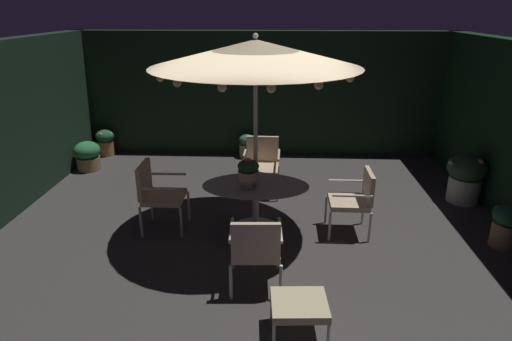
# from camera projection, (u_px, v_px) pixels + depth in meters

# --- Properties ---
(ground_plane) EXTENTS (7.90, 7.51, 0.02)m
(ground_plane) POSITION_uv_depth(u_px,v_px,m) (254.00, 231.00, 6.25)
(ground_plane) COLOR #3D3A38
(hedge_backdrop_rear) EXTENTS (7.90, 0.30, 2.56)m
(hedge_backdrop_rear) POSITION_uv_depth(u_px,v_px,m) (263.00, 94.00, 9.16)
(hedge_backdrop_rear) COLOR black
(hedge_backdrop_rear) RESTS_ON ground_plane
(patio_dining_table) EXTENTS (1.48, 0.98, 0.70)m
(patio_dining_table) POSITION_uv_depth(u_px,v_px,m) (256.00, 197.00, 6.09)
(patio_dining_table) COLOR beige
(patio_dining_table) RESTS_ON ground_plane
(patio_umbrella) EXTENTS (2.68, 2.68, 2.71)m
(patio_umbrella) POSITION_uv_depth(u_px,v_px,m) (256.00, 54.00, 5.40)
(patio_umbrella) COLOR silver
(patio_umbrella) RESTS_ON ground_plane
(centerpiece_planter) EXTENTS (0.29, 0.29, 0.43)m
(centerpiece_planter) POSITION_uv_depth(u_px,v_px,m) (248.00, 171.00, 5.83)
(centerpiece_planter) COLOR tan
(centerpiece_planter) RESTS_ON patio_dining_table
(patio_chair_north) EXTENTS (0.60, 0.59, 0.98)m
(patio_chair_north) POSITION_uv_depth(u_px,v_px,m) (157.00, 191.00, 6.12)
(patio_chair_north) COLOR silver
(patio_chair_north) RESTS_ON ground_plane
(patio_chair_northeast) EXTENTS (0.61, 0.65, 0.92)m
(patio_chair_northeast) POSITION_uv_depth(u_px,v_px,m) (256.00, 246.00, 4.78)
(patio_chair_northeast) COLOR silver
(patio_chair_northeast) RESTS_ON ground_plane
(patio_chair_east) EXTENTS (0.58, 0.57, 0.93)m
(patio_chair_east) POSITION_uv_depth(u_px,v_px,m) (356.00, 197.00, 6.01)
(patio_chair_east) COLOR silver
(patio_chair_east) RESTS_ON ground_plane
(patio_chair_southeast) EXTENTS (0.63, 0.63, 0.94)m
(patio_chair_southeast) POSITION_uv_depth(u_px,v_px,m) (262.00, 162.00, 7.38)
(patio_chair_southeast) COLOR silver
(patio_chair_southeast) RESTS_ON ground_plane
(ottoman_footrest) EXTENTS (0.56, 0.51, 0.39)m
(ottoman_footrest) POSITION_uv_depth(u_px,v_px,m) (299.00, 306.00, 4.15)
(ottoman_footrest) COLOR silver
(ottoman_footrest) RESTS_ON ground_plane
(potted_plant_back_right) EXTENTS (0.49, 0.49, 0.57)m
(potted_plant_back_right) POSITION_uv_depth(u_px,v_px,m) (88.00, 155.00, 8.47)
(potted_plant_back_right) COLOR olive
(potted_plant_back_right) RESTS_ON ground_plane
(potted_plant_right_far) EXTENTS (0.35, 0.34, 0.49)m
(potted_plant_right_far) POSITION_uv_depth(u_px,v_px,m) (247.00, 145.00, 9.21)
(potted_plant_right_far) COLOR tan
(potted_plant_right_far) RESTS_ON ground_plane
(potted_plant_left_near) EXTENTS (0.39, 0.39, 0.56)m
(potted_plant_left_near) POSITION_uv_depth(u_px,v_px,m) (106.00, 141.00, 9.31)
(potted_plant_left_near) COLOR #AC6E43
(potted_plant_left_near) RESTS_ON ground_plane
(potted_plant_left_far) EXTENTS (0.40, 0.40, 0.59)m
(potted_plant_left_far) POSITION_uv_depth(u_px,v_px,m) (507.00, 225.00, 5.73)
(potted_plant_left_far) COLOR #80674F
(potted_plant_left_far) RESTS_ON ground_plane
(potted_plant_front_corner) EXTENTS (0.62, 0.62, 0.80)m
(potted_plant_front_corner) POSITION_uv_depth(u_px,v_px,m) (466.00, 176.00, 7.04)
(potted_plant_front_corner) COLOR beige
(potted_plant_front_corner) RESTS_ON ground_plane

